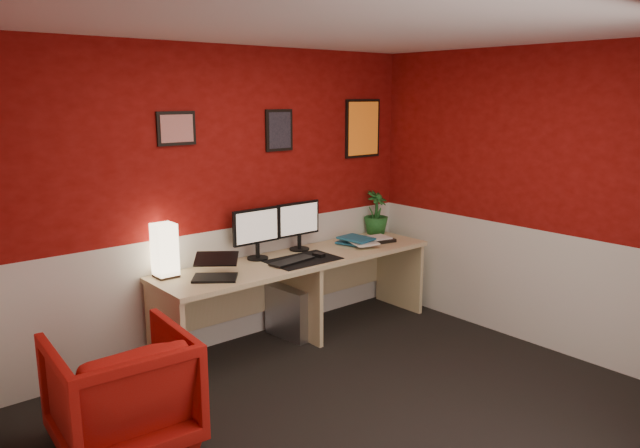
{
  "coord_description": "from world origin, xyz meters",
  "views": [
    {
      "loc": [
        -2.57,
        -2.58,
        2.11
      ],
      "look_at": [
        0.6,
        1.21,
        1.05
      ],
      "focal_mm": 34.13,
      "sensor_mm": 36.0,
      "label": 1
    }
  ],
  "objects": [
    {
      "name": "book_bottom",
      "position": [
        1.12,
        1.43,
        0.74
      ],
      "size": [
        0.27,
        0.31,
        0.02
      ],
      "primitive_type": "imported",
      "rotation": [
        0.0,
        0.0,
        0.32
      ],
      "color": "#1D6185",
      "rests_on": "desk"
    },
    {
      "name": "art_left",
      "position": [
        -0.39,
        1.74,
        1.85
      ],
      "size": [
        0.32,
        0.02,
        0.26
      ],
      "primitive_type": "cube",
      "color": "red",
      "rests_on": "wall_back"
    },
    {
      "name": "book_middle",
      "position": [
        1.12,
        1.39,
        0.77
      ],
      "size": [
        0.31,
        0.37,
        0.02
      ],
      "primitive_type": "imported",
      "rotation": [
        0.0,
        0.0,
        -0.32
      ],
      "color": "silver",
      "rests_on": "book_bottom"
    },
    {
      "name": "pc_tower",
      "position": [
        0.49,
        1.49,
        0.23
      ],
      "size": [
        0.25,
        0.47,
        0.45
      ],
      "primitive_type": "cube",
      "rotation": [
        0.0,
        0.0,
        0.11
      ],
      "color": "#99999E",
      "rests_on": "ground"
    },
    {
      "name": "keyboard",
      "position": [
        0.39,
        1.32,
        0.74
      ],
      "size": [
        0.44,
        0.2,
        0.02
      ],
      "primitive_type": "cube",
      "rotation": [
        0.0,
        0.0,
        0.14
      ],
      "color": "black",
      "rests_on": "desk_mat"
    },
    {
      "name": "zen_tray",
      "position": [
        1.44,
        1.4,
        0.74
      ],
      "size": [
        0.39,
        0.31,
        0.03
      ],
      "primitive_type": "cube",
      "rotation": [
        0.0,
        0.0,
        -0.19
      ],
      "color": "black",
      "rests_on": "desk"
    },
    {
      "name": "book_top",
      "position": [
        1.09,
        1.39,
        0.79
      ],
      "size": [
        0.25,
        0.32,
        0.03
      ],
      "primitive_type": "imported",
      "rotation": [
        0.0,
        0.0,
        0.09
      ],
      "color": "#1D6185",
      "rests_on": "book_middle"
    },
    {
      "name": "wall_left",
      "position": [
        -2.0,
        0.0,
        1.25
      ],
      "size": [
        0.01,
        3.5,
        2.5
      ],
      "primitive_type": "cube",
      "color": "maroon",
      "rests_on": "ground"
    },
    {
      "name": "art_center",
      "position": [
        0.58,
        1.74,
        1.8
      ],
      "size": [
        0.28,
        0.02,
        0.36
      ],
      "primitive_type": "cube",
      "color": "black",
      "rests_on": "wall_back"
    },
    {
      "name": "monitor_right",
      "position": [
        0.7,
        1.61,
        1.02
      ],
      "size": [
        0.45,
        0.06,
        0.58
      ],
      "primitive_type": "cube",
      "color": "black",
      "rests_on": "desk"
    },
    {
      "name": "laptop",
      "position": [
        -0.34,
        1.33,
        0.84
      ],
      "size": [
        0.4,
        0.38,
        0.22
      ],
      "primitive_type": "cube",
      "rotation": [
        0.0,
        0.0,
        -0.65
      ],
      "color": "black",
      "rests_on": "desk"
    },
    {
      "name": "wall_back",
      "position": [
        0.0,
        1.75,
        1.25
      ],
      "size": [
        4.0,
        0.01,
        2.5
      ],
      "primitive_type": "cube",
      "color": "maroon",
      "rests_on": "ground"
    },
    {
      "name": "shoji_lamp",
      "position": [
        -0.6,
        1.62,
        0.93
      ],
      "size": [
        0.16,
        0.16,
        0.4
      ],
      "primitive_type": "cube",
      "color": "#FFE5B2",
      "rests_on": "desk"
    },
    {
      "name": "wall_right",
      "position": [
        2.0,
        0.0,
        1.25
      ],
      "size": [
        0.01,
        3.5,
        2.5
      ],
      "primitive_type": "cube",
      "color": "maroon",
      "rests_on": "ground"
    },
    {
      "name": "mouse",
      "position": [
        0.67,
        1.31,
        0.75
      ],
      "size": [
        0.08,
        0.11,
        0.03
      ],
      "primitive_type": "cube",
      "rotation": [
        0.0,
        0.0,
        0.24
      ],
      "color": "black",
      "rests_on": "desk_mat"
    },
    {
      "name": "desk",
      "position": [
        0.54,
        1.41,
        0.36
      ],
      "size": [
        2.6,
        0.65,
        0.73
      ],
      "primitive_type": "cube",
      "color": "#CBB982",
      "rests_on": "ground"
    },
    {
      "name": "monitor_left",
      "position": [
        0.24,
        1.6,
        1.02
      ],
      "size": [
        0.45,
        0.06,
        0.58
      ],
      "primitive_type": "cube",
      "color": "black",
      "rests_on": "desk"
    },
    {
      "name": "art_right",
      "position": [
        1.59,
        1.74,
        1.78
      ],
      "size": [
        0.44,
        0.02,
        0.56
      ],
      "primitive_type": "cube",
      "color": "orange",
      "rests_on": "wall_back"
    },
    {
      "name": "desk_mat",
      "position": [
        0.51,
        1.32,
        0.73
      ],
      "size": [
        0.6,
        0.38,
        0.01
      ],
      "primitive_type": "cube",
      "color": "black",
      "rests_on": "desk"
    },
    {
      "name": "armchair",
      "position": [
        -1.33,
        0.76,
        0.36
      ],
      "size": [
        0.82,
        0.84,
        0.72
      ],
      "primitive_type": "imported",
      "rotation": [
        0.0,
        0.0,
        3.07
      ],
      "color": "#A70E08",
      "rests_on": "ground"
    },
    {
      "name": "wainscot_right",
      "position": [
        2.0,
        0.0,
        0.5
      ],
      "size": [
        0.01,
        3.5,
        1.0
      ],
      "primitive_type": "cube",
      "color": "silver",
      "rests_on": "ground"
    },
    {
      "name": "ground",
      "position": [
        0.0,
        0.0,
        0.0
      ],
      "size": [
        4.0,
        3.5,
        0.01
      ],
      "primitive_type": "cube",
      "color": "black",
      "rests_on": "ground"
    },
    {
      "name": "wainscot_back",
      "position": [
        0.0,
        1.75,
        0.5
      ],
      "size": [
        4.0,
        0.01,
        1.0
      ],
      "primitive_type": "cube",
      "color": "silver",
      "rests_on": "ground"
    },
    {
      "name": "potted_plant",
      "position": [
        1.69,
        1.63,
        0.95
      ],
      "size": [
        0.3,
        0.3,
        0.43
      ],
      "primitive_type": "imported",
      "rotation": [
        0.0,
        0.0,
        0.26
      ],
      "color": "#19591E",
      "rests_on": "desk"
    },
    {
      "name": "ceiling",
      "position": [
        0.0,
        0.0,
        2.5
      ],
      "size": [
        4.0,
        3.5,
        0.01
      ],
      "primitive_type": "cube",
      "color": "white",
      "rests_on": "ground"
    }
  ]
}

